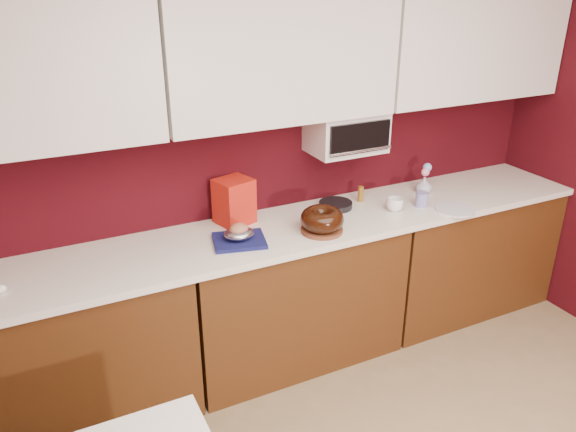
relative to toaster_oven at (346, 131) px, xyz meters
The scene contains 27 objects.
wall_back 0.49m from the toaster_oven, 162.14° to the left, with size 4.00×0.02×2.50m, color #3C080E.
base_cabinet_left 2.02m from the toaster_oven, behind, with size 1.31×0.58×0.86m, color #49270E.
base_cabinet_center 1.06m from the toaster_oven, 159.86° to the right, with size 1.31×0.58×0.86m, color #49270E.
base_cabinet_right 1.30m from the toaster_oven, 10.58° to the right, with size 1.31×0.58×0.86m, color #49270E.
countertop 0.69m from the toaster_oven, 159.86° to the right, with size 4.00×0.62×0.04m, color white.
upper_cabinet_left 1.85m from the toaster_oven, behind, with size 1.31×0.33×0.70m, color white.
upper_cabinet_center 0.65m from the toaster_oven, behind, with size 1.31×0.33×0.70m, color white.
upper_cabinet_right 1.00m from the toaster_oven, ahead, with size 1.31×0.33×0.70m, color white.
toaster_oven is the anchor object (origin of this frame).
toaster_oven_door 0.16m from the toaster_oven, 90.00° to the right, with size 0.40×0.02×0.18m, color black.
toaster_oven_handle 0.19m from the toaster_oven, 90.00° to the right, with size 0.02×0.02×0.42m, color silver.
cake_base 0.64m from the toaster_oven, 136.77° to the right, with size 0.24×0.24×0.02m, color brown.
bundt_cake 0.60m from the toaster_oven, 136.77° to the right, with size 0.25×0.25×0.10m, color black.
navy_towel 0.95m from the toaster_oven, 164.27° to the right, with size 0.28×0.24×0.02m, color #161953.
foil_ham_nest 0.93m from the toaster_oven, 164.27° to the right, with size 0.17×0.14×0.06m, color silver.
roasted_ham 0.92m from the toaster_oven, 164.27° to the right, with size 0.10×0.09×0.07m, color #B97454.
pandoro_box 0.80m from the toaster_oven, behind, with size 0.20×0.18×0.27m, color #AD0B17.
dark_pan 0.46m from the toaster_oven, 155.46° to the right, with size 0.21×0.21×0.04m, color black.
coffee_mug 0.54m from the toaster_oven, 46.08° to the right, with size 0.09×0.09×0.10m, color white.
blue_jar 0.65m from the toaster_oven, 30.89° to the right, with size 0.08×0.08×0.09m, color navy.
flower_vase 0.72m from the toaster_oven, ahead, with size 0.08×0.08×0.13m, color #AEB8C5.
flower_pink 0.67m from the toaster_oven, ahead, with size 0.05×0.05×0.05m, color pink.
flower_blue 0.69m from the toaster_oven, ahead, with size 0.06×0.06×0.06m, color #8EABE3.
china_plate 0.84m from the toaster_oven, 35.45° to the right, with size 0.24×0.24×0.01m, color white.
amber_bottle 0.44m from the toaster_oven, ahead, with size 0.03×0.03×0.10m, color brown.
egg_right 2.05m from the toaster_oven, behind, with size 0.05×0.04×0.04m, color white.
amber_bottle_tall 0.45m from the toaster_oven, ahead, with size 0.03×0.03×0.10m, color brown.
Camera 1 is at (-1.32, -0.72, 2.28)m, focal length 35.00 mm.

